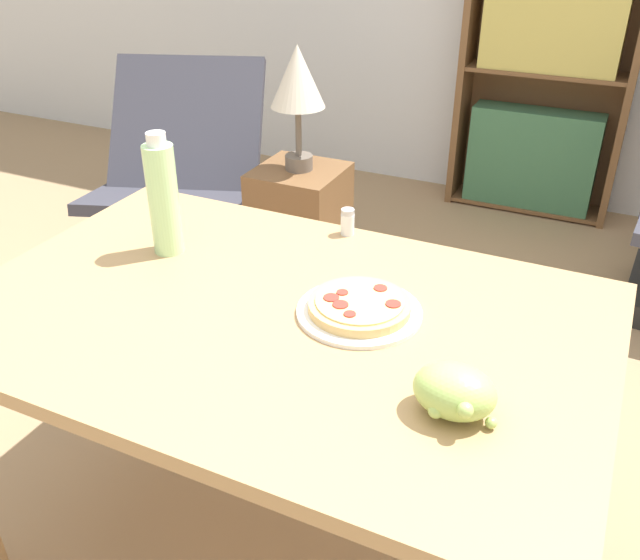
{
  "coord_description": "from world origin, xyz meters",
  "views": [
    {
      "loc": [
        0.67,
        -1.16,
        1.53
      ],
      "look_at": [
        0.15,
        -0.04,
        0.82
      ],
      "focal_mm": 38.0,
      "sensor_mm": 36.0,
      "label": 1
    }
  ],
  "objects_px": {
    "lounge_chair_near": "(182,204)",
    "grape_bunch": "(454,391)",
    "pizza_on_plate": "(359,308)",
    "side_table": "(300,233)",
    "salt_shaker": "(348,222)",
    "table_lamp": "(298,83)",
    "drink_bottle": "(163,198)",
    "bookshelf": "(544,85)"
  },
  "relations": [
    {
      "from": "lounge_chair_near",
      "to": "grape_bunch",
      "type": "bearing_deg",
      "value": -61.21
    },
    {
      "from": "pizza_on_plate",
      "to": "side_table",
      "type": "xyz_separation_m",
      "value": [
        -0.73,
        1.16,
        -0.49
      ]
    },
    {
      "from": "salt_shaker",
      "to": "side_table",
      "type": "bearing_deg",
      "value": 124.19
    },
    {
      "from": "pizza_on_plate",
      "to": "lounge_chair_near",
      "type": "relative_size",
      "value": 0.28
    },
    {
      "from": "pizza_on_plate",
      "to": "side_table",
      "type": "bearing_deg",
      "value": 122.19
    },
    {
      "from": "side_table",
      "to": "table_lamp",
      "type": "distance_m",
      "value": 0.62
    },
    {
      "from": "drink_bottle",
      "to": "bookshelf",
      "type": "xyz_separation_m",
      "value": [
        0.52,
        2.45,
        -0.22
      ]
    },
    {
      "from": "bookshelf",
      "to": "side_table",
      "type": "height_order",
      "value": "bookshelf"
    },
    {
      "from": "grape_bunch",
      "to": "table_lamp",
      "type": "distance_m",
      "value": 1.71
    },
    {
      "from": "lounge_chair_near",
      "to": "bookshelf",
      "type": "height_order",
      "value": "bookshelf"
    },
    {
      "from": "salt_shaker",
      "to": "drink_bottle",
      "type": "bearing_deg",
      "value": -142.86
    },
    {
      "from": "bookshelf",
      "to": "drink_bottle",
      "type": "bearing_deg",
      "value": -101.97
    },
    {
      "from": "grape_bunch",
      "to": "bookshelf",
      "type": "height_order",
      "value": "bookshelf"
    },
    {
      "from": "grape_bunch",
      "to": "salt_shaker",
      "type": "bearing_deg",
      "value": 127.78
    },
    {
      "from": "lounge_chair_near",
      "to": "bookshelf",
      "type": "xyz_separation_m",
      "value": [
        1.34,
        1.32,
        0.39
      ]
    },
    {
      "from": "salt_shaker",
      "to": "table_lamp",
      "type": "relative_size",
      "value": 0.15
    },
    {
      "from": "grape_bunch",
      "to": "lounge_chair_near",
      "type": "xyz_separation_m",
      "value": [
        -1.61,
        1.42,
        -0.52
      ]
    },
    {
      "from": "drink_bottle",
      "to": "bookshelf",
      "type": "relative_size",
      "value": 0.2
    },
    {
      "from": "grape_bunch",
      "to": "table_lamp",
      "type": "xyz_separation_m",
      "value": [
        -0.99,
        1.38,
        0.1
      ]
    },
    {
      "from": "drink_bottle",
      "to": "bookshelf",
      "type": "bearing_deg",
      "value": 78.03
    },
    {
      "from": "drink_bottle",
      "to": "side_table",
      "type": "bearing_deg",
      "value": 100.29
    },
    {
      "from": "drink_bottle",
      "to": "table_lamp",
      "type": "relative_size",
      "value": 0.62
    },
    {
      "from": "lounge_chair_near",
      "to": "table_lamp",
      "type": "bearing_deg",
      "value": -22.89
    },
    {
      "from": "salt_shaker",
      "to": "side_table",
      "type": "relative_size",
      "value": 0.12
    },
    {
      "from": "pizza_on_plate",
      "to": "grape_bunch",
      "type": "bearing_deg",
      "value": -40.1
    },
    {
      "from": "pizza_on_plate",
      "to": "bookshelf",
      "type": "bearing_deg",
      "value": 90.35
    },
    {
      "from": "grape_bunch",
      "to": "table_lamp",
      "type": "bearing_deg",
      "value": 125.69
    },
    {
      "from": "pizza_on_plate",
      "to": "table_lamp",
      "type": "relative_size",
      "value": 0.55
    },
    {
      "from": "grape_bunch",
      "to": "drink_bottle",
      "type": "height_order",
      "value": "drink_bottle"
    },
    {
      "from": "pizza_on_plate",
      "to": "table_lamp",
      "type": "height_order",
      "value": "table_lamp"
    },
    {
      "from": "grape_bunch",
      "to": "side_table",
      "type": "relative_size",
      "value": 0.26
    },
    {
      "from": "lounge_chair_near",
      "to": "table_lamp",
      "type": "relative_size",
      "value": 1.97
    },
    {
      "from": "pizza_on_plate",
      "to": "lounge_chair_near",
      "type": "bearing_deg",
      "value": 138.52
    },
    {
      "from": "pizza_on_plate",
      "to": "table_lamp",
      "type": "xyz_separation_m",
      "value": [
        -0.73,
        1.16,
        0.13
      ]
    },
    {
      "from": "grape_bunch",
      "to": "drink_bottle",
      "type": "xyz_separation_m",
      "value": [
        -0.8,
        0.29,
        0.1
      ]
    },
    {
      "from": "drink_bottle",
      "to": "salt_shaker",
      "type": "relative_size",
      "value": 4.29
    },
    {
      "from": "grape_bunch",
      "to": "bookshelf",
      "type": "bearing_deg",
      "value": 95.77
    },
    {
      "from": "side_table",
      "to": "table_lamp",
      "type": "bearing_deg",
      "value": 180.0
    },
    {
      "from": "pizza_on_plate",
      "to": "side_table",
      "type": "distance_m",
      "value": 1.46
    },
    {
      "from": "pizza_on_plate",
      "to": "salt_shaker",
      "type": "bearing_deg",
      "value": 116.98
    },
    {
      "from": "drink_bottle",
      "to": "salt_shaker",
      "type": "height_order",
      "value": "drink_bottle"
    },
    {
      "from": "bookshelf",
      "to": "table_lamp",
      "type": "xyz_separation_m",
      "value": [
        -0.72,
        -1.35,
        0.23
      ]
    }
  ]
}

